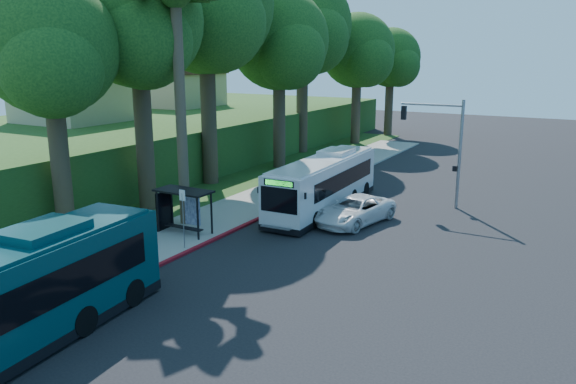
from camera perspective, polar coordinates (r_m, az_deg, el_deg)
The scene contains 18 objects.
ground at distance 30.52m, azimuth 3.52°, elevation -4.82°, with size 140.00×140.00×0.00m, color black.
sidewalk at distance 34.15m, azimuth -7.58°, elevation -2.78°, with size 4.50×70.00×0.12m, color gray.
red_curb at distance 29.80m, azimuth -8.63°, elevation -5.30°, with size 0.25×30.00×0.13m, color maroon.
grass_verge at distance 41.36m, azimuth -9.77°, elevation 0.04°, with size 8.00×70.00×0.06m, color #234719.
bus_shelter at distance 31.51m, azimuth -10.72°, elevation -1.02°, with size 3.20×1.51×2.55m.
stop_sign_pole at distance 28.70m, azimuth -10.63°, elevation -1.91°, with size 0.35×0.06×3.17m.
traffic_signal_pole at distance 37.50m, azimuth 15.63°, elevation 5.16°, with size 4.10×0.30×7.00m.
palm_tree at distance 32.24m, azimuth -11.33°, elevation 18.25°, with size 4.20×4.20×14.40m.
hillside_backdrop at distance 57.05m, azimuth -13.94°, elevation 6.07°, with size 24.00×60.00×8.80m.
tree_0 at distance 36.08m, azimuth -14.94°, elevation 15.69°, with size 8.40×8.00×15.70m.
tree_1 at distance 42.88m, azimuth -8.29°, elevation 17.68°, with size 10.50×10.00×18.26m.
tree_2 at distance 48.63m, azimuth -0.83°, elevation 14.69°, with size 8.82×8.40×15.12m.
tree_3 at distance 56.63m, azimuth 1.59°, elevation 16.09°, with size 10.08×9.60×17.28m.
tree_4 at distance 62.79m, azimuth 7.15°, elevation 13.71°, with size 8.40×8.00×14.14m.
tree_5 at distance 69.93m, azimuth 10.46°, elevation 12.97°, with size 7.35×7.00×12.86m.
tree_6 at distance 32.38m, azimuth -22.99°, elevation 12.69°, with size 7.56×7.20×13.74m.
white_bus at distance 35.98m, azimuth 3.71°, elevation 0.98°, with size 2.98×12.19×3.61m.
pickup at distance 33.34m, azimuth 6.79°, elevation -1.85°, with size 2.64×5.72×1.59m, color silver.
Camera 1 is at (12.51, -26.08, 9.75)m, focal length 35.00 mm.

